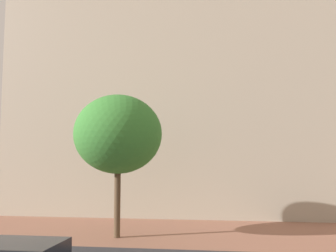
{
  "coord_description": "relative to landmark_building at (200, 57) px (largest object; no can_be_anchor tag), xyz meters",
  "views": [
    {
      "loc": [
        1.95,
        -1.05,
        3.36
      ],
      "look_at": [
        0.42,
        10.04,
        4.46
      ],
      "focal_mm": 39.91,
      "sensor_mm": 36.0,
      "label": 1
    }
  ],
  "objects": [
    {
      "name": "landmark_building",
      "position": [
        0.0,
        0.0,
        0.0
      ],
      "size": [
        25.85,
        14.86,
        40.68
      ],
      "color": "#B2A893",
      "rests_on": "ground_plane"
    },
    {
      "name": "tree_curb_far",
      "position": [
        -3.19,
        -12.79,
        -7.16
      ],
      "size": [
        4.05,
        4.05,
        6.49
      ],
      "color": "brown",
      "rests_on": "ground_plane"
    }
  ]
}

